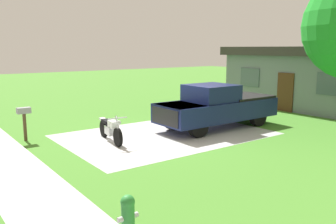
% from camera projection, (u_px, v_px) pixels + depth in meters
% --- Properties ---
extents(ground_plane, '(80.00, 80.00, 0.00)m').
position_uv_depth(ground_plane, '(166.00, 135.00, 14.31)').
color(ground_plane, '#45822A').
extents(driveway_pad, '(5.43, 7.96, 0.01)m').
position_uv_depth(driveway_pad, '(166.00, 135.00, 14.31)').
color(driveway_pad, '#B0B0B0').
rests_on(driveway_pad, ground).
extents(sidewalk_strip, '(36.00, 1.80, 0.01)m').
position_uv_depth(sidewalk_strip, '(6.00, 163.00, 10.81)').
color(sidewalk_strip, '#B8B8B3').
rests_on(sidewalk_strip, ground).
extents(motorcycle, '(2.21, 0.70, 1.09)m').
position_uv_depth(motorcycle, '(110.00, 129.00, 13.17)').
color(motorcycle, black).
rests_on(motorcycle, ground).
extents(pickup_truck, '(2.02, 5.64, 1.90)m').
position_uv_depth(pickup_truck, '(218.00, 106.00, 15.44)').
color(pickup_truck, black).
rests_on(pickup_truck, ground).
extents(fire_hydrant, '(0.32, 0.40, 0.87)m').
position_uv_depth(fire_hydrant, '(128.00, 218.00, 6.36)').
color(fire_hydrant, '#2D8C38').
rests_on(fire_hydrant, ground).
extents(mailbox, '(0.26, 0.48, 1.26)m').
position_uv_depth(mailbox, '(24.00, 115.00, 13.20)').
color(mailbox, '#4C3823').
rests_on(mailbox, ground).
extents(neighbor_house, '(9.60, 5.60, 3.50)m').
position_uv_depth(neighbor_house, '(312.00, 77.00, 20.76)').
color(neighbor_house, slate).
rests_on(neighbor_house, ground).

